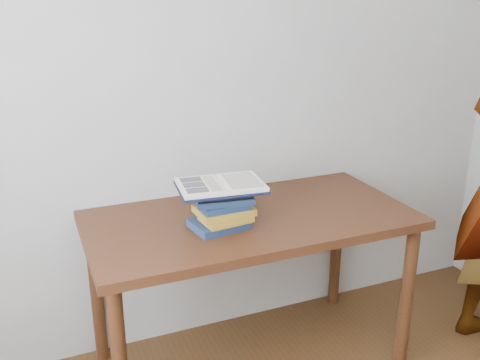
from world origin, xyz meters
name	(u,v)px	position (x,y,z in m)	size (l,w,h in m)	color
desk	(251,235)	(0.10, 1.38, 0.68)	(1.46, 0.73, 0.78)	#462411
book_stack	(223,208)	(-0.06, 1.31, 0.87)	(0.27, 0.21, 0.18)	#162543
open_book	(221,185)	(-0.07, 1.30, 0.97)	(0.38, 0.28, 0.03)	black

